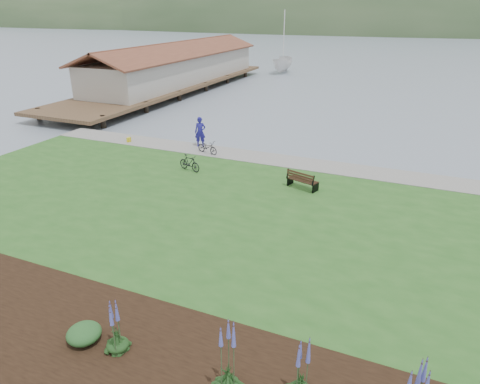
# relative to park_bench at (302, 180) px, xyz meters

# --- Properties ---
(ground) EXTENTS (600.00, 600.00, 0.00)m
(ground) POSITION_rel_park_bench_xyz_m (-1.99, -3.12, -0.89)
(ground) COLOR slate
(ground) RESTS_ON ground
(lawn) EXTENTS (34.00, 20.00, 0.40)m
(lawn) POSITION_rel_park_bench_xyz_m (-1.99, -5.12, -0.69)
(lawn) COLOR #26581F
(lawn) RESTS_ON ground
(shoreline_path) EXTENTS (34.00, 2.20, 0.03)m
(shoreline_path) POSITION_rel_park_bench_xyz_m (-1.99, 3.78, -0.48)
(shoreline_path) COLOR gray
(shoreline_path) RESTS_ON lawn
(garden_bed) EXTENTS (24.00, 4.40, 0.04)m
(garden_bed) POSITION_rel_park_bench_xyz_m (1.01, -12.92, -0.47)
(garden_bed) COLOR black
(garden_bed) RESTS_ON lawn
(far_hillside) EXTENTS (580.00, 80.00, 38.00)m
(far_hillside) POSITION_rel_park_bench_xyz_m (18.01, 166.88, -0.89)
(far_hillside) COLOR #334D2B
(far_hillside) RESTS_ON ground
(pier_pavilion) EXTENTS (8.00, 36.00, 5.40)m
(pier_pavilion) POSITION_rel_park_bench_xyz_m (-21.99, 24.40, 1.75)
(pier_pavilion) COLOR #4C3826
(pier_pavilion) RESTS_ON ground
(park_bench) EXTENTS (1.71, 1.09, 0.99)m
(park_bench) POSITION_rel_park_bench_xyz_m (0.00, 0.00, 0.00)
(park_bench) COLOR black
(park_bench) RESTS_ON lawn
(person) EXTENTS (1.00, 0.83, 2.35)m
(person) POSITION_rel_park_bench_xyz_m (-8.22, 4.38, 0.69)
(person) COLOR navy
(person) RESTS_ON lawn
(bicycle_a) EXTENTS (0.99, 1.70, 0.84)m
(bicycle_a) POSITION_rel_park_bench_xyz_m (-7.12, 3.25, -0.07)
(bicycle_a) COLOR black
(bicycle_a) RESTS_ON lawn
(bicycle_b) EXTENTS (0.84, 1.60, 0.93)m
(bicycle_b) POSITION_rel_park_bench_xyz_m (-6.63, 0.06, -0.03)
(bicycle_b) COLOR black
(bicycle_b) RESTS_ON lawn
(sailboat) EXTENTS (11.07, 11.25, 27.66)m
(sailboat) POSITION_rel_park_bench_xyz_m (-14.91, 42.73, -0.89)
(sailboat) COLOR silver
(sailboat) RESTS_ON ground
(pannier) EXTENTS (0.25, 0.34, 0.33)m
(pannier) POSITION_rel_park_bench_xyz_m (-13.29, 3.31, -0.33)
(pannier) COLOR gold
(pannier) RESTS_ON lawn
(echium_0) EXTENTS (0.62, 0.62, 2.38)m
(echium_0) POSITION_rel_park_bench_xyz_m (1.82, -13.04, 0.47)
(echium_0) COLOR #143513
(echium_0) RESTS_ON garden_bed
(echium_1) EXTENTS (0.62, 0.62, 2.02)m
(echium_1) POSITION_rel_park_bench_xyz_m (3.48, -12.53, 0.31)
(echium_1) COLOR #143513
(echium_1) RESTS_ON garden_bed
(echium_4) EXTENTS (0.62, 0.62, 1.82)m
(echium_4) POSITION_rel_park_bench_xyz_m (-1.50, -13.00, 0.32)
(echium_4) COLOR #143513
(echium_4) RESTS_ON garden_bed
(shrub_0) EXTENTS (0.96, 0.96, 0.48)m
(shrub_0) POSITION_rel_park_bench_xyz_m (-2.58, -13.09, -0.21)
(shrub_0) COLOR #1E4C21
(shrub_0) RESTS_ON garden_bed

